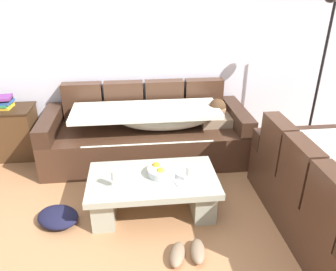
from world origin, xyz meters
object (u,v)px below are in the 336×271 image
object	(u,v)px
floor_lamp	(319,68)
pair_of_shoes	(188,253)
couch_along_wall	(150,133)
coffee_table	(153,190)
couch_near_window	(333,198)
wine_glass_near_right	(189,171)
side_cabinet	(6,133)
crumpled_garment	(58,217)
book_stack_on_cabinet	(5,102)
fruit_bowl	(162,171)
open_magazine	(187,178)
wine_glass_near_left	(115,176)

from	to	relation	value
floor_lamp	pair_of_shoes	xyz separation A→B (m)	(-1.76, -1.57, -1.07)
couch_along_wall	coffee_table	bearing A→B (deg)	-91.77
coffee_table	couch_along_wall	bearing A→B (deg)	88.23
couch_near_window	floor_lamp	world-z (taller)	floor_lamp
wine_glass_near_right	side_cabinet	xyz separation A→B (m)	(-2.05, 1.40, -0.17)
couch_along_wall	crumpled_garment	world-z (taller)	couch_along_wall
couch_near_window	book_stack_on_cabinet	bearing A→B (deg)	61.84
coffee_table	fruit_bowl	world-z (taller)	fruit_bowl
fruit_bowl	wine_glass_near_right	bearing A→B (deg)	-33.36
wine_glass_near_right	couch_along_wall	bearing A→B (deg)	103.78
fruit_bowl	wine_glass_near_right	distance (m)	0.29
coffee_table	wine_glass_near_right	size ratio (longest dim) A/B	7.23
couch_along_wall	fruit_bowl	bearing A→B (deg)	-86.90
coffee_table	pair_of_shoes	xyz separation A→B (m)	(0.23, -0.62, -0.19)
coffee_table	fruit_bowl	distance (m)	0.21
wine_glass_near_right	side_cabinet	bearing A→B (deg)	145.60
fruit_bowl	coffee_table	bearing A→B (deg)	-155.06
side_cabinet	pair_of_shoes	bearing A→B (deg)	-44.29
couch_along_wall	open_magazine	xyz separation A→B (m)	(0.28, -1.11, 0.06)
open_magazine	pair_of_shoes	world-z (taller)	open_magazine
pair_of_shoes	coffee_table	bearing A→B (deg)	110.59
coffee_table	floor_lamp	distance (m)	2.37
couch_near_window	side_cabinet	size ratio (longest dim) A/B	2.43
couch_near_window	coffee_table	bearing A→B (deg)	74.86
floor_lamp	couch_near_window	bearing A→B (deg)	-108.55
couch_near_window	crumpled_garment	distance (m)	2.46
fruit_bowl	wine_glass_near_right	size ratio (longest dim) A/B	1.69
wine_glass_near_right	floor_lamp	distance (m)	2.07
pair_of_shoes	book_stack_on_cabinet	bearing A→B (deg)	134.65
couch_along_wall	crumpled_garment	bearing A→B (deg)	-128.77
coffee_table	fruit_bowl	xyz separation A→B (m)	(0.09, 0.04, 0.18)
coffee_table	crumpled_garment	distance (m)	0.91
wine_glass_near_right	book_stack_on_cabinet	distance (m)	2.45
crumpled_garment	couch_near_window	bearing A→B (deg)	-7.94
open_magazine	side_cabinet	size ratio (longest dim) A/B	0.39
couch_along_wall	book_stack_on_cabinet	bearing A→B (deg)	172.23
wine_glass_near_left	floor_lamp	size ratio (longest dim) A/B	0.09
fruit_bowl	crumpled_garment	distance (m)	1.05
floor_lamp	pair_of_shoes	bearing A→B (deg)	-138.32
open_magazine	book_stack_on_cabinet	distance (m)	2.42
wine_glass_near_left	couch_near_window	bearing A→B (deg)	-9.14
book_stack_on_cabinet	fruit_bowl	bearing A→B (deg)	-35.64
open_magazine	side_cabinet	xyz separation A→B (m)	(-2.05, 1.34, -0.06)
couch_near_window	floor_lamp	distance (m)	1.63
open_magazine	pair_of_shoes	xyz separation A→B (m)	(-0.08, -0.58, -0.34)
wine_glass_near_left	couch_along_wall	bearing A→B (deg)	72.66
pair_of_shoes	side_cabinet	bearing A→B (deg)	135.71
wine_glass_near_left	book_stack_on_cabinet	bearing A→B (deg)	133.23
wine_glass_near_right	crumpled_garment	bearing A→B (deg)	178.37
coffee_table	side_cabinet	bearing A→B (deg)	143.24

